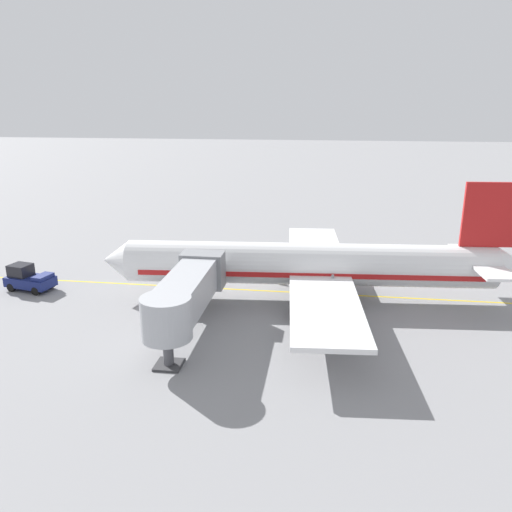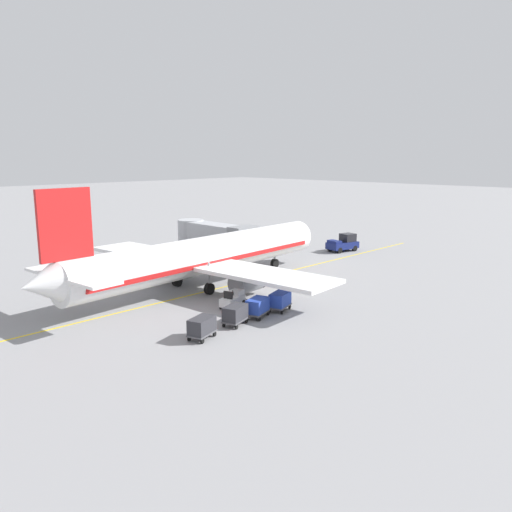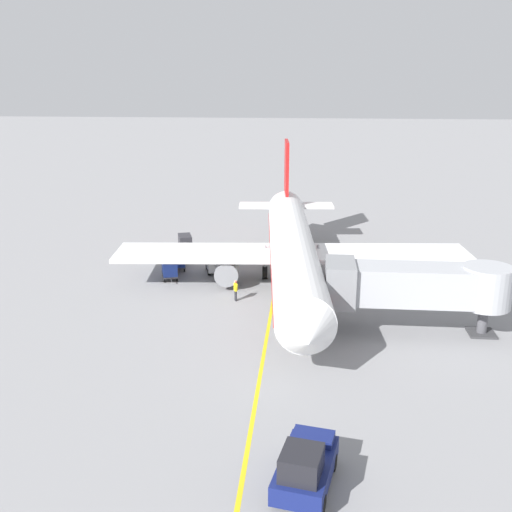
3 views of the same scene
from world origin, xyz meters
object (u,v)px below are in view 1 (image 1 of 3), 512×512
Objects in this scene: pushback_tractor at (29,279)px; baggage_cart_front at (320,255)px; ground_crew_wing_walker at (271,271)px; baggage_cart_second_in_train at (345,256)px; baggage_cart_third_in_train at (369,257)px; jet_bridge at (186,293)px; parked_airliner at (311,265)px; baggage_tug_lead at (341,268)px; baggage_cart_tail_end at (405,257)px.

pushback_tractor is 29.55m from baggage_cart_front.
ground_crew_wing_walker is (5.73, -22.20, -0.15)m from pushback_tractor.
baggage_cart_second_in_train is 2.63m from baggage_cart_third_in_train.
ground_crew_wing_walker is at bearing 122.64° from baggage_cart_third_in_train.
pushback_tractor is at bearing 67.07° from jet_bridge.
jet_bridge reaches higher than baggage_cart_front.
ground_crew_wing_walker reaches higher than baggage_cart_third_in_train.
baggage_tug_lead is at bearing -21.87° from parked_airliner.
jet_bridge is 4.60× the size of baggage_tug_lead.
ground_crew_wing_walker is at bearing 143.51° from baggage_cart_front.
jet_bridge is at bearing -112.93° from pushback_tractor.
pushback_tractor is (7.34, 17.34, -2.35)m from jet_bridge.
ground_crew_wing_walker is (-6.41, 10.01, 0.00)m from baggage_cart_third_in_train.
baggage_tug_lead is at bearing -148.85° from baggage_cart_front.
pushback_tractor reaches higher than baggage_cart_tail_end.
jet_bridge is at bearing 159.58° from ground_crew_wing_walker.
baggage_cart_third_in_train is (0.10, -2.62, 0.00)m from baggage_cart_second_in_train.
baggage_tug_lead is 1.61× the size of ground_crew_wing_walker.
ground_crew_wing_walker is (-2.84, 6.90, 0.24)m from baggage_tug_lead.
pushback_tractor is 1.60× the size of baggage_cart_tail_end.
ground_crew_wing_walker reaches higher than baggage_cart_tail_end.
baggage_cart_tail_end is (11.21, -9.74, -2.24)m from parked_airliner.
parked_airliner is 11.38m from baggage_cart_second_in_train.
baggage_cart_front is 1.00× the size of baggage_cart_third_in_train.
baggage_cart_tail_end is at bearing -40.98° from parked_airliner.
baggage_cart_second_in_train is at bearing -7.92° from baggage_tug_lead.
baggage_cart_second_in_train is at bearing 95.06° from baggage_cart_tail_end.
parked_airliner is 12.50m from baggage_cart_third_in_train.
baggage_cart_second_in_train is at bearing -67.86° from pushback_tractor.
baggage_cart_third_in_train is 1.00× the size of baggage_cart_tail_end.
baggage_cart_front is (19.47, -9.60, -2.50)m from jet_bridge.
parked_airliner reaches higher than pushback_tractor.
baggage_cart_tail_end is (4.04, -6.86, 0.24)m from baggage_tug_lead.
baggage_cart_tail_end is (0.56, -6.37, 0.00)m from baggage_cart_second_in_train.
parked_airliner is 12.46m from jet_bridge.
jet_bridge reaches higher than baggage_cart_second_in_train.
baggage_cart_tail_end is at bearing -84.94° from baggage_cart_second_in_train.
baggage_cart_second_in_train is 6.40m from baggage_cart_tail_end.
jet_bridge is 7.42× the size of ground_crew_wing_walker.
jet_bridge is 24.63m from baggage_cart_third_in_train.
baggage_cart_front is 7.97m from ground_crew_wing_walker.
baggage_tug_lead is 0.92× the size of baggage_cart_third_in_train.
baggage_cart_second_in_train is 9.71m from ground_crew_wing_walker.
baggage_tug_lead is 0.92× the size of baggage_cart_front.
jet_bridge is 4.22× the size of baggage_cart_second_in_train.
baggage_cart_front is 1.00× the size of baggage_cart_second_in_train.
baggage_cart_front and baggage_cart_third_in_train have the same top height.
baggage_cart_third_in_train is at bearing -57.36° from ground_crew_wing_walker.
baggage_tug_lead is 4.18m from baggage_cart_front.
jet_bridge reaches higher than baggage_cart_third_in_train.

